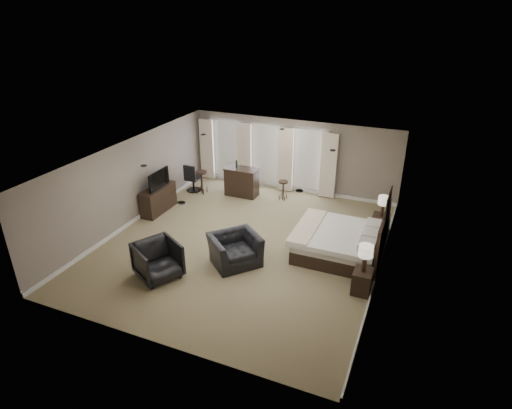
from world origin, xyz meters
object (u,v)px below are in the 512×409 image
at_px(bed, 340,231).
at_px(nightstand_near, 362,281).
at_px(nightstand_far, 380,226).
at_px(desk_chair, 193,177).
at_px(lamp_far, 383,206).
at_px(lamp_near, 365,259).
at_px(tv, 157,186).
at_px(armchair_far, 158,259).
at_px(bar_stool_left, 202,182).
at_px(armchair_near, 235,245).
at_px(dresser, 158,199).
at_px(bar_stool_right, 283,190).
at_px(bar_counter, 242,182).

xyz_separation_m(bed, nightstand_near, (0.89, -1.45, -0.43)).
xyz_separation_m(nightstand_far, desk_chair, (-6.73, 0.83, 0.19)).
relative_size(lamp_far, desk_chair, 0.60).
height_order(nightstand_far, lamp_near, lamp_near).
height_order(tv, armchair_far, armchair_far).
bearing_deg(bar_stool_left, nightstand_near, -30.00).
height_order(bar_stool_left, desk_chair, desk_chair).
bearing_deg(nightstand_near, armchair_near, -179.67).
height_order(dresser, bar_stool_left, dresser).
bearing_deg(desk_chair, bar_stool_right, -169.39).
xyz_separation_m(tv, armchair_far, (2.15, -3.15, -0.39)).
height_order(nightstand_near, lamp_far, lamp_far).
distance_m(dresser, bar_stool_right, 4.22).
bearing_deg(bar_counter, armchair_far, -88.19).
bearing_deg(tv, lamp_far, -81.19).
bearing_deg(bar_stool_right, nightstand_far, -21.34).
relative_size(lamp_near, dresser, 0.48).
bearing_deg(armchair_near, nightstand_far, -6.99).
xyz_separation_m(tv, bar_counter, (1.98, 2.22, -0.39)).
distance_m(dresser, armchair_far, 3.81).
xyz_separation_m(lamp_near, tv, (-6.92, 1.83, -0.01)).
height_order(bed, armchair_far, bed).
xyz_separation_m(lamp_near, armchair_near, (-3.29, -0.02, -0.38)).
distance_m(lamp_far, bar_stool_left, 6.40).
xyz_separation_m(nightstand_near, tv, (-6.92, 1.83, 0.62)).
distance_m(nightstand_far, lamp_near, 2.96).
height_order(lamp_far, bar_stool_left, lamp_far).
bearing_deg(armchair_far, nightstand_far, -18.96).
relative_size(bar_stool_left, desk_chair, 0.80).
height_order(lamp_near, bar_counter, lamp_near).
height_order(bed, armchair_near, bed).
xyz_separation_m(bed, armchair_near, (-2.40, -1.47, -0.18)).
height_order(nightstand_near, bar_counter, bar_counter).
relative_size(bed, armchair_far, 2.18).
bearing_deg(desk_chair, lamp_near, 152.45).
bearing_deg(bar_counter, tv, -131.72).
bearing_deg(dresser, bar_counter, 48.28).
relative_size(lamp_far, dresser, 0.43).
bearing_deg(bed, armchair_far, -144.47).
xyz_separation_m(lamp_far, bar_counter, (-4.94, 1.15, -0.46)).
bearing_deg(armchair_near, desk_chair, 83.95).
bearing_deg(bar_stool_left, armchair_far, -72.58).
relative_size(bed, bar_stool_left, 2.69).
relative_size(lamp_far, armchair_far, 0.61).
distance_m(lamp_near, armchair_near, 3.31).
xyz_separation_m(lamp_far, tv, (-6.92, -1.07, -0.06)).
distance_m(bed, nightstand_near, 1.75).
bearing_deg(bar_stool_left, tv, -107.75).
distance_m(lamp_far, armchair_near, 4.42).
xyz_separation_m(bed, dresser, (-6.03, 0.38, -0.30)).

